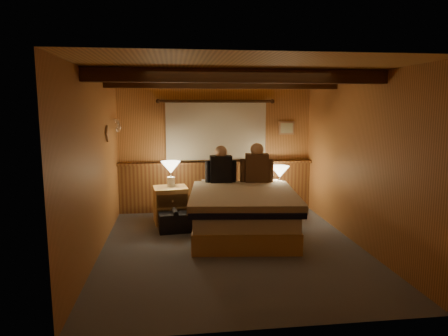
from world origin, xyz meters
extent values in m
plane|color=#4E525C|center=(0.00, 0.00, 0.00)|extent=(4.20, 4.20, 0.00)
plane|color=#DBA352|center=(0.00, 0.00, 2.40)|extent=(4.20, 4.20, 0.00)
plane|color=#C07D45|center=(0.00, 2.10, 1.20)|extent=(3.60, 0.00, 3.60)
plane|color=#C07D45|center=(-1.80, 0.00, 1.20)|extent=(0.00, 4.20, 4.20)
plane|color=#C07D45|center=(1.80, 0.00, 1.20)|extent=(0.00, 4.20, 4.20)
plane|color=#C07D45|center=(0.00, -2.10, 1.20)|extent=(3.60, 0.00, 3.60)
cube|color=brown|center=(0.00, 2.04, 0.45)|extent=(3.60, 0.12, 0.90)
cube|color=brown|center=(0.00, 1.98, 0.92)|extent=(3.60, 0.22, 0.04)
cylinder|color=#3F270F|center=(0.00, 2.02, 2.05)|extent=(2.10, 0.05, 0.05)
sphere|color=#3F270F|center=(-1.05, 2.02, 2.05)|extent=(0.08, 0.08, 0.08)
sphere|color=#3F270F|center=(1.05, 2.02, 2.05)|extent=(0.08, 0.08, 0.08)
cube|color=beige|center=(0.00, 2.03, 1.50)|extent=(1.85, 0.08, 1.05)
cube|color=#3F270F|center=(0.00, -0.60, 2.31)|extent=(3.60, 0.15, 0.16)
cube|color=#3F270F|center=(0.00, 0.90, 2.31)|extent=(3.60, 0.15, 0.16)
cylinder|color=white|center=(-1.74, 1.60, 1.75)|extent=(0.03, 0.55, 0.03)
torus|color=white|center=(-1.71, 1.45, 1.63)|extent=(0.01, 0.21, 0.21)
torus|color=white|center=(-1.71, 1.68, 1.63)|extent=(0.01, 0.21, 0.21)
cube|color=#A57852|center=(1.35, 2.08, 1.55)|extent=(0.30, 0.03, 0.25)
cube|color=beige|center=(1.35, 2.06, 1.55)|extent=(0.24, 0.01, 0.19)
cube|color=#B8814E|center=(0.26, 0.59, 0.15)|extent=(1.68, 2.11, 0.29)
cube|color=white|center=(0.26, 0.59, 0.41)|extent=(1.63, 2.07, 0.24)
cube|color=black|center=(0.23, 0.34, 0.56)|extent=(1.70, 1.73, 0.08)
cube|color=#C98A8E|center=(0.24, 0.47, 0.63)|extent=(1.76, 1.93, 0.12)
cube|color=white|center=(-0.03, 1.39, 0.61)|extent=(0.62, 0.40, 0.16)
cube|color=white|center=(0.71, 1.31, 0.61)|extent=(0.62, 0.40, 0.16)
cube|color=#B8814E|center=(-0.86, 1.35, 0.30)|extent=(0.61, 0.57, 0.61)
cube|color=brown|center=(-0.82, 1.12, 0.43)|extent=(0.50, 0.08, 0.21)
cube|color=brown|center=(-0.82, 1.12, 0.18)|extent=(0.50, 0.08, 0.21)
cylinder|color=white|center=(-0.82, 1.12, 0.43)|extent=(0.03, 0.03, 0.03)
cylinder|color=white|center=(-0.82, 1.12, 0.18)|extent=(0.03, 0.03, 0.03)
cube|color=#B8814E|center=(1.04, 1.46, 0.24)|extent=(0.48, 0.44, 0.49)
cube|color=brown|center=(1.02, 1.27, 0.34)|extent=(0.40, 0.06, 0.17)
cube|color=brown|center=(1.02, 1.27, 0.15)|extent=(0.40, 0.06, 0.17)
cylinder|color=white|center=(1.02, 1.27, 0.34)|extent=(0.03, 0.03, 0.03)
cylinder|color=white|center=(1.02, 1.27, 0.15)|extent=(0.03, 0.03, 0.03)
cylinder|color=white|center=(-0.84, 1.40, 0.69)|extent=(0.13, 0.13, 0.17)
cylinder|color=white|center=(-0.84, 1.40, 0.80)|extent=(0.02, 0.02, 0.09)
cone|color=#FFF2C6|center=(-0.84, 1.40, 0.94)|extent=(0.33, 0.33, 0.20)
cylinder|color=white|center=(1.07, 1.45, 0.57)|extent=(0.13, 0.13, 0.16)
cylinder|color=white|center=(1.07, 1.45, 0.68)|extent=(0.02, 0.02, 0.09)
cone|color=#FFF2C6|center=(1.07, 1.45, 0.82)|extent=(0.33, 0.33, 0.20)
cube|color=black|center=(0.00, 1.29, 0.90)|extent=(0.36, 0.21, 0.48)
cylinder|color=black|center=(-0.21, 1.30, 0.86)|extent=(0.11, 0.11, 0.38)
cylinder|color=black|center=(0.21, 1.29, 0.86)|extent=(0.11, 0.11, 0.38)
sphere|color=tan|center=(0.00, 1.29, 1.20)|extent=(0.21, 0.21, 0.21)
cube|color=#4C311E|center=(0.61, 1.26, 0.91)|extent=(0.41, 0.27, 0.51)
cylinder|color=#4C311E|center=(0.39, 1.29, 0.87)|extent=(0.12, 0.12, 0.41)
cylinder|color=#4C311E|center=(0.83, 1.23, 0.87)|extent=(0.12, 0.12, 0.41)
sphere|color=tan|center=(0.61, 1.26, 1.24)|extent=(0.22, 0.22, 0.22)
cube|color=black|center=(-0.79, 0.81, 0.15)|extent=(0.53, 0.35, 0.30)
cylinder|color=black|center=(-0.79, 0.81, 0.32)|extent=(0.11, 0.31, 0.08)
camera|label=1|loc=(-0.78, -5.31, 1.96)|focal=32.00mm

